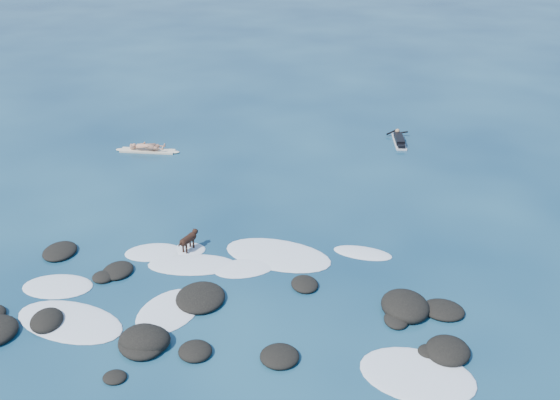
# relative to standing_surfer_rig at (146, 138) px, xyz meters

# --- Properties ---
(ground) EXTENTS (160.00, 160.00, 0.00)m
(ground) POSITION_rel_standing_surfer_rig_xyz_m (6.27, -9.82, -0.69)
(ground) COLOR #0A2642
(ground) RESTS_ON ground
(reef_rocks) EXTENTS (14.21, 6.43, 0.62)m
(reef_rocks) POSITION_rel_standing_surfer_rig_xyz_m (6.21, -11.82, -0.58)
(reef_rocks) COLOR black
(reef_rocks) RESTS_ON ground
(breaking_foam) EXTENTS (13.61, 7.82, 0.12)m
(breaking_foam) POSITION_rel_standing_surfer_rig_xyz_m (5.85, -10.43, -0.68)
(breaking_foam) COLOR white
(breaking_foam) RESTS_ON ground
(standing_surfer_rig) EXTENTS (3.05, 0.61, 1.74)m
(standing_surfer_rig) POSITION_rel_standing_surfer_rig_xyz_m (0.00, 0.00, 0.00)
(standing_surfer_rig) COLOR beige
(standing_surfer_rig) RESTS_ON ground
(paddling_surfer_rig) EXTENTS (1.07, 2.41, 0.42)m
(paddling_surfer_rig) POSITION_rel_standing_surfer_rig_xyz_m (11.63, 2.87, -0.54)
(paddling_surfer_rig) COLOR silver
(paddling_surfer_rig) RESTS_ON ground
(dog) EXTENTS (0.54, 1.05, 0.70)m
(dog) POSITION_rel_standing_surfer_rig_xyz_m (4.33, -8.27, -0.22)
(dog) COLOR black
(dog) RESTS_ON ground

